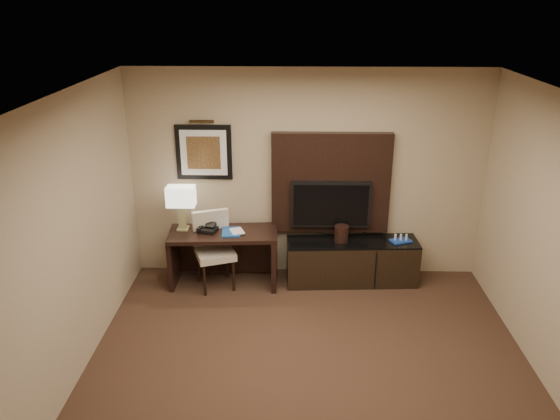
{
  "coord_description": "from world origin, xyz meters",
  "views": [
    {
      "loc": [
        -0.17,
        -4.11,
        3.5
      ],
      "look_at": [
        -0.33,
        1.8,
        1.15
      ],
      "focal_mm": 35.0,
      "sensor_mm": 36.0,
      "label": 1
    }
  ],
  "objects_px": {
    "tv": "(331,204)",
    "ice_bucket": "(341,234)",
    "desk_chair": "(215,252)",
    "desk_phone": "(208,228)",
    "credenza": "(352,261)",
    "desk": "(224,258)",
    "minibar_tray": "(401,238)",
    "table_lamp": "(182,208)"
  },
  "relations": [
    {
      "from": "desk_chair",
      "to": "minibar_tray",
      "type": "distance_m",
      "value": 2.35
    },
    {
      "from": "desk",
      "to": "desk_chair",
      "type": "bearing_deg",
      "value": -141.0
    },
    {
      "from": "table_lamp",
      "to": "credenza",
      "type": "bearing_deg",
      "value": 0.33
    },
    {
      "from": "desk_phone",
      "to": "tv",
      "type": "bearing_deg",
      "value": 23.37
    },
    {
      "from": "credenza",
      "to": "desk_chair",
      "type": "xyz_separation_m",
      "value": [
        -1.74,
        -0.18,
        0.19
      ]
    },
    {
      "from": "desk_chair",
      "to": "ice_bucket",
      "type": "relative_size",
      "value": 4.67
    },
    {
      "from": "desk_chair",
      "to": "ice_bucket",
      "type": "bearing_deg",
      "value": -13.52
    },
    {
      "from": "credenza",
      "to": "desk_phone",
      "type": "height_order",
      "value": "desk_phone"
    },
    {
      "from": "desk_phone",
      "to": "minibar_tray",
      "type": "distance_m",
      "value": 2.44
    },
    {
      "from": "desk_chair",
      "to": "tv",
      "type": "bearing_deg",
      "value": -7.73
    },
    {
      "from": "desk_phone",
      "to": "ice_bucket",
      "type": "height_order",
      "value": "desk_phone"
    },
    {
      "from": "desk",
      "to": "desk_phone",
      "type": "distance_m",
      "value": 0.45
    },
    {
      "from": "credenza",
      "to": "desk",
      "type": "bearing_deg",
      "value": 179.9
    },
    {
      "from": "credenza",
      "to": "minibar_tray",
      "type": "xyz_separation_m",
      "value": [
        0.61,
        0.01,
        0.33
      ]
    },
    {
      "from": "tv",
      "to": "ice_bucket",
      "type": "relative_size",
      "value": 4.88
    },
    {
      "from": "desk",
      "to": "tv",
      "type": "height_order",
      "value": "tv"
    },
    {
      "from": "desk",
      "to": "desk_phone",
      "type": "bearing_deg",
      "value": 176.07
    },
    {
      "from": "credenza",
      "to": "minibar_tray",
      "type": "height_order",
      "value": "minibar_tray"
    },
    {
      "from": "desk_phone",
      "to": "minibar_tray",
      "type": "height_order",
      "value": "desk_phone"
    },
    {
      "from": "tv",
      "to": "desk_phone",
      "type": "relative_size",
      "value": 4.74
    },
    {
      "from": "table_lamp",
      "to": "minibar_tray",
      "type": "distance_m",
      "value": 2.79
    },
    {
      "from": "desk_chair",
      "to": "desk_phone",
      "type": "distance_m",
      "value": 0.32
    },
    {
      "from": "desk",
      "to": "minibar_tray",
      "type": "distance_m",
      "value": 2.26
    },
    {
      "from": "table_lamp",
      "to": "ice_bucket",
      "type": "xyz_separation_m",
      "value": [
        2.01,
        0.02,
        -0.33
      ]
    },
    {
      "from": "tv",
      "to": "desk_chair",
      "type": "bearing_deg",
      "value": -167.69
    },
    {
      "from": "desk",
      "to": "credenza",
      "type": "distance_m",
      "value": 1.64
    },
    {
      "from": "table_lamp",
      "to": "desk_phone",
      "type": "distance_m",
      "value": 0.41
    },
    {
      "from": "desk_phone",
      "to": "ice_bucket",
      "type": "bearing_deg",
      "value": 18.13
    },
    {
      "from": "credenza",
      "to": "tv",
      "type": "bearing_deg",
      "value": 150.98
    },
    {
      "from": "ice_bucket",
      "to": "minibar_tray",
      "type": "bearing_deg",
      "value": 0.24
    },
    {
      "from": "desk",
      "to": "ice_bucket",
      "type": "height_order",
      "value": "ice_bucket"
    },
    {
      "from": "minibar_tray",
      "to": "table_lamp",
      "type": "bearing_deg",
      "value": -179.57
    },
    {
      "from": "table_lamp",
      "to": "ice_bucket",
      "type": "bearing_deg",
      "value": 0.51
    },
    {
      "from": "tv",
      "to": "ice_bucket",
      "type": "bearing_deg",
      "value": -43.83
    },
    {
      "from": "desk_phone",
      "to": "ice_bucket",
      "type": "relative_size",
      "value": 1.03
    },
    {
      "from": "ice_bucket",
      "to": "desk_chair",
      "type": "bearing_deg",
      "value": -173.48
    },
    {
      "from": "credenza",
      "to": "ice_bucket",
      "type": "bearing_deg",
      "value": 174.76
    },
    {
      "from": "desk",
      "to": "tv",
      "type": "relative_size",
      "value": 1.35
    },
    {
      "from": "credenza",
      "to": "minibar_tray",
      "type": "bearing_deg",
      "value": -2.31
    },
    {
      "from": "tv",
      "to": "desk_phone",
      "type": "distance_m",
      "value": 1.57
    },
    {
      "from": "tv",
      "to": "minibar_tray",
      "type": "bearing_deg",
      "value": -8.36
    },
    {
      "from": "desk",
      "to": "tv",
      "type": "distance_m",
      "value": 1.52
    }
  ]
}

